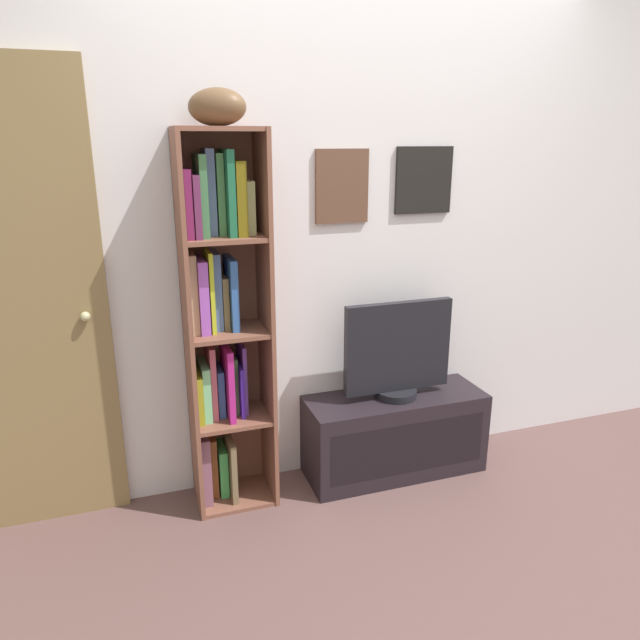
# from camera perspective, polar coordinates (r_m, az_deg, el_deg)

# --- Properties ---
(ground) EXTENTS (5.20, 5.20, 0.04)m
(ground) POSITION_cam_1_polar(r_m,az_deg,el_deg) (2.65, 12.27, -25.07)
(ground) COLOR brown
(back_wall) EXTENTS (4.80, 0.08, 2.55)m
(back_wall) POSITION_cam_1_polar(r_m,az_deg,el_deg) (3.02, 2.84, 8.20)
(back_wall) COLOR silver
(back_wall) RESTS_ON ground
(bookshelf) EXTENTS (0.38, 0.30, 1.79)m
(bookshelf) POSITION_cam_1_polar(r_m,az_deg,el_deg) (2.78, -9.63, -0.06)
(bookshelf) COLOR brown
(bookshelf) RESTS_ON ground
(football) EXTENTS (0.29, 0.26, 0.15)m
(football) POSITION_cam_1_polar(r_m,az_deg,el_deg) (2.63, -9.95, 19.67)
(football) COLOR brown
(football) RESTS_ON bookshelf
(tv_stand) EXTENTS (0.96, 0.35, 0.44)m
(tv_stand) POSITION_cam_1_polar(r_m,az_deg,el_deg) (3.25, 7.24, -10.90)
(tv_stand) COLOR black
(tv_stand) RESTS_ON ground
(television) EXTENTS (0.58, 0.22, 0.52)m
(television) POSITION_cam_1_polar(r_m,az_deg,el_deg) (3.06, 7.56, -3.11)
(television) COLOR black
(television) RESTS_ON tv_stand
(door) EXTENTS (0.84, 0.09, 2.07)m
(door) POSITION_cam_1_polar(r_m,az_deg,el_deg) (2.85, -28.25, 0.70)
(door) COLOR olive
(door) RESTS_ON ground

